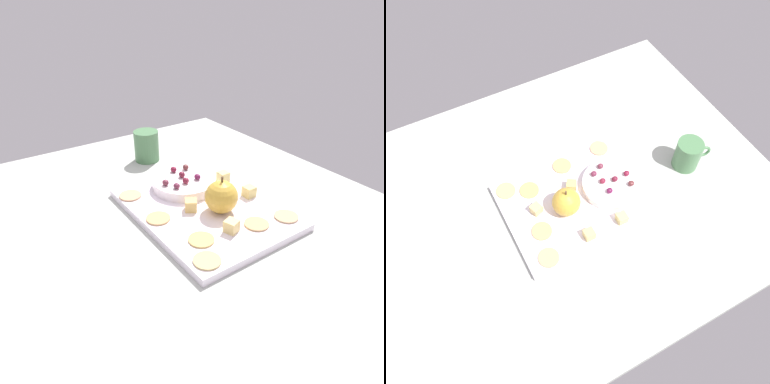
{
  "view_description": "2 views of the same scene",
  "coord_description": "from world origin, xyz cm",
  "views": [
    {
      "loc": [
        55.66,
        -39.39,
        49.88
      ],
      "look_at": [
        -2.31,
        1.26,
        9.76
      ],
      "focal_mm": 33.75,
      "sensor_mm": 36.0,
      "label": 1
    },
    {
      "loc": [
        24.88,
        51.88,
        94.95
      ],
      "look_at": [
        -0.73,
        4.2,
        10.15
      ],
      "focal_mm": 36.31,
      "sensor_mm": 36.0,
      "label": 2
    }
  ],
  "objects": [
    {
      "name": "table",
      "position": [
        0.0,
        0.0,
        2.19
      ],
      "size": [
        113.19,
        91.98,
        4.37
      ],
      "primitive_type": "cube",
      "color": "#AEB2AB",
      "rests_on": "ground"
    },
    {
      "name": "platter",
      "position": [
        -0.74,
        3.63,
        5.23
      ],
      "size": [
        39.06,
        29.76,
        1.71
      ],
      "primitive_type": "cube",
      "color": "white",
      "rests_on": "table"
    },
    {
      "name": "serving_dish",
      "position": [
        -10.75,
        4.68,
        7.29
      ],
      "size": [
        15.83,
        15.83,
        2.42
      ],
      "primitive_type": "cylinder",
      "color": "white",
      "rests_on": "platter"
    },
    {
      "name": "apple_whole",
      "position": [
        3.25,
        5.27,
        9.81
      ],
      "size": [
        7.45,
        7.45,
        7.45
      ],
      "primitive_type": "sphere",
      "color": "gold",
      "rests_on": "platter"
    },
    {
      "name": "apple_stem",
      "position": [
        3.25,
        5.27,
        14.14
      ],
      "size": [
        0.5,
        0.5,
        1.2
      ],
      "primitive_type": "cylinder",
      "color": "brown",
      "rests_on": "apple_whole"
    },
    {
      "name": "cheese_cube_0",
      "position": [
        -0.98,
        0.43,
        7.38
      ],
      "size": [
        3.59,
        3.59,
        2.59
      ],
      "primitive_type": "cube",
      "rotation": [
        0.0,
        0.0,
        1.0
      ],
      "color": "#EDC366",
      "rests_on": "platter"
    },
    {
      "name": "cheese_cube_1",
      "position": [
        -7.77,
        14.93,
        7.38
      ],
      "size": [
        2.68,
        2.68,
        2.59
      ],
      "primitive_type": "cube",
      "rotation": [
        0.0,
        0.0,
        1.54
      ],
      "color": "#E2D07A",
      "rests_on": "platter"
    },
    {
      "name": "cheese_cube_2",
      "position": [
        1.88,
        15.05,
        7.38
      ],
      "size": [
        2.6,
        2.6,
        2.59
      ],
      "primitive_type": "cube",
      "rotation": [
        0.0,
        0.0,
        0.0
      ],
      "color": "#E7CD72",
      "rests_on": "platter"
    },
    {
      "name": "cheese_cube_3",
      "position": [
        10.51,
        2.15,
        7.38
      ],
      "size": [
        3.27,
        3.27,
        2.59
      ],
      "primitive_type": "cube",
      "rotation": [
        0.0,
        0.0,
        0.32
      ],
      "color": "#EACB77",
      "rests_on": "platter"
    },
    {
      "name": "cracker_0",
      "position": [
        13.45,
        15.43,
        6.28
      ],
      "size": [
        5.28,
        5.28,
        0.4
      ],
      "primitive_type": "cylinder",
      "color": "tan",
      "rests_on": "platter"
    },
    {
      "name": "cracker_1",
      "position": [
        9.49,
        -4.76,
        6.28
      ],
      "size": [
        5.28,
        5.28,
        0.4
      ],
      "primitive_type": "cylinder",
      "color": "tan",
      "rests_on": "platter"
    },
    {
      "name": "cracker_2",
      "position": [
        -14.46,
        -8.43,
        6.28
      ],
      "size": [
        5.28,
        5.28,
        0.4
      ],
      "primitive_type": "cylinder",
      "color": "tan",
      "rests_on": "platter"
    },
    {
      "name": "cracker_3",
      "position": [
        15.2,
        -7.65,
        6.28
      ],
      "size": [
        5.28,
        5.28,
        0.4
      ],
      "primitive_type": "cylinder",
      "color": "tan",
      "rests_on": "platter"
    },
    {
      "name": "cracker_4",
      "position": [
        11.83,
        8.08,
        6.28
      ],
      "size": [
        5.28,
        5.28,
        0.4
      ],
      "primitive_type": "cylinder",
      "color": "tan",
      "rests_on": "platter"
    },
    {
      "name": "cracker_5",
      "position": [
        -2.03,
        -7.91,
        6.28
      ],
      "size": [
        5.28,
        5.28,
        0.4
      ],
      "primitive_type": "cylinder",
      "color": "tan",
      "rests_on": "platter"
    },
    {
      "name": "grape_0",
      "position": [
        -11.65,
        4.71,
        9.28
      ],
      "size": [
        1.69,
        1.52,
        1.56
      ],
      "primitive_type": "ellipsoid",
      "color": "maroon",
      "rests_on": "serving_dish"
    },
    {
      "name": "grape_1",
      "position": [
        -10.4,
        -0.83,
        9.26
      ],
      "size": [
        1.69,
        1.52,
        1.5
      ],
      "primitive_type": "ellipsoid",
      "color": "brown",
      "rests_on": "serving_dish"
    },
    {
      "name": "grape_2",
      "position": [
        -8.54,
        7.24,
        9.23
      ],
      "size": [
        1.69,
        1.52,
        1.45
      ],
      "primitive_type": "ellipsoid",
      "color": "#62193F",
      "rests_on": "serving_dish"
    },
    {
      "name": "grape_3",
      "position": [
        -14.77,
        7.97,
        9.22
      ],
      "size": [
        1.69,
        1.52,
        1.42
      ],
      "primitive_type": "ellipsoid",
      "color": "brown",
      "rests_on": "serving_dish"
    },
    {
      "name": "grape_4",
      "position": [
        -8.46,
        3.7,
        9.26
      ],
      "size": [
        1.69,
        1.52,
        1.52
      ],
      "primitive_type": "ellipsoid",
      "color": "maroon",
      "rests_on": "serving_dish"
    },
    {
      "name": "grape_5",
      "position": [
        -15.4,
        4.63,
        9.24
      ],
      "size": [
        1.69,
        1.52,
        1.48
      ],
      "primitive_type": "ellipsoid",
      "color": "maroon",
      "rests_on": "serving_dish"
    },
    {
      "name": "grape_6",
      "position": [
        -7.57,
        0.52,
        9.2
      ],
      "size": [
        1.69,
        1.52,
        1.4
      ],
      "primitive_type": "ellipsoid",
      "color": "maroon",
      "rests_on": "serving_dish"
    },
    {
      "name": "cup",
      "position": [
        -34.25,
        7.06,
        8.91
      ],
      "size": [
        10.34,
        7.29,
        9.07
      ],
      "color": "#4C7C4E",
      "rests_on": "table"
    }
  ]
}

